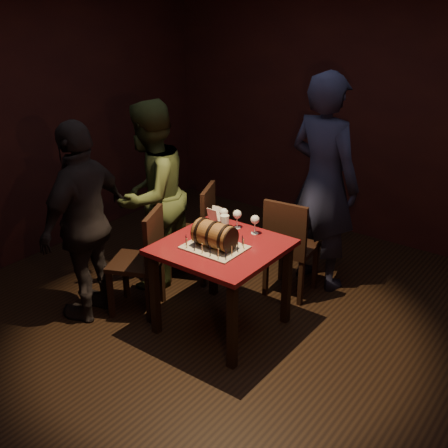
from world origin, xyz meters
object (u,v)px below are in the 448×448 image
object	(u,v)px
wine_glass_mid	(237,215)
person_left_front	(85,222)
chair_back	(289,243)
person_back	(323,183)
wine_glass_left	(224,213)
chair_left_front	(144,256)
wine_glass_right	(255,220)
person_left_rear	(150,196)
pub_table	(222,257)
chair_left_rear	(198,228)
pint_of_ale	(225,224)
barrel_cake	(215,235)

from	to	relation	value
wine_glass_mid	person_left_front	size ratio (longest dim) A/B	0.10
chair_back	person_back	xyz separation A→B (m)	(0.09, 0.42, 0.46)
wine_glass_left	chair_left_front	bearing A→B (deg)	-134.51
wine_glass_right	person_back	world-z (taller)	person_back
chair_back	person_left_rear	world-z (taller)	person_left_rear
pub_table	wine_glass_mid	distance (m)	0.41
chair_left_rear	person_left_rear	distance (m)	0.54
chair_left_rear	chair_left_front	distance (m)	0.73
wine_glass_mid	pint_of_ale	bearing A→B (deg)	-102.82
barrel_cake	wine_glass_right	bearing A→B (deg)	76.26
wine_glass_mid	chair_back	world-z (taller)	chair_back
barrel_cake	wine_glass_mid	size ratio (longest dim) A/B	2.29
pub_table	chair_left_rear	xyz separation A→B (m)	(-0.68, 0.54, -0.12)
wine_glass_mid	chair_left_front	distance (m)	0.86
person_left_rear	wine_glass_right	bearing A→B (deg)	83.74
wine_glass_left	wine_glass_right	xyz separation A→B (m)	(0.29, 0.03, 0.00)
wine_glass_left	wine_glass_mid	size ratio (longest dim) A/B	1.00
chair_left_rear	person_left_front	bearing A→B (deg)	-108.40
wine_glass_right	pint_of_ale	bearing A→B (deg)	-149.24
pub_table	chair_left_rear	world-z (taller)	chair_left_rear
wine_glass_mid	person_left_front	distance (m)	1.24
wine_glass_mid	chair_left_front	world-z (taller)	chair_left_front
person_left_rear	chair_left_front	bearing A→B (deg)	25.60
barrel_cake	pint_of_ale	size ratio (longest dim) A/B	2.46
wine_glass_mid	wine_glass_right	xyz separation A→B (m)	(0.18, -0.01, 0.00)
barrel_cake	chair_left_front	bearing A→B (deg)	-170.80
barrel_cake	person_left_front	size ratio (longest dim) A/B	0.22
wine_glass_right	person_left_rear	size ratio (longest dim) A/B	0.09
wine_glass_left	chair_back	world-z (taller)	chair_back
chair_back	person_left_rear	distance (m)	1.31
chair_left_rear	pint_of_ale	bearing A→B (deg)	-31.17
wine_glass_right	chair_back	distance (m)	0.55
person_back	person_left_front	distance (m)	2.09
wine_glass_right	chair_left_rear	distance (m)	0.88
person_back	chair_back	bearing A→B (deg)	89.46
chair_back	wine_glass_right	bearing A→B (deg)	-100.46
wine_glass_left	person_back	distance (m)	0.99
barrel_cake	chair_back	distance (m)	0.92
pint_of_ale	chair_left_front	bearing A→B (deg)	-145.05
person_back	wine_glass_mid	bearing A→B (deg)	78.65
pub_table	chair_left_rear	distance (m)	0.88
wine_glass_mid	barrel_cake	bearing A→B (deg)	-78.82
person_back	person_left_rear	bearing A→B (deg)	47.40
chair_left_front	person_back	bearing A→B (deg)	55.55
pint_of_ale	person_left_rear	bearing A→B (deg)	176.68
wine_glass_mid	person_back	bearing A→B (deg)	67.59
wine_glass_right	chair_left_rear	bearing A→B (deg)	164.45
pub_table	chair_back	world-z (taller)	chair_back
wine_glass_left	person_left_rear	world-z (taller)	person_left_rear
person_left_rear	chair_back	bearing A→B (deg)	103.13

